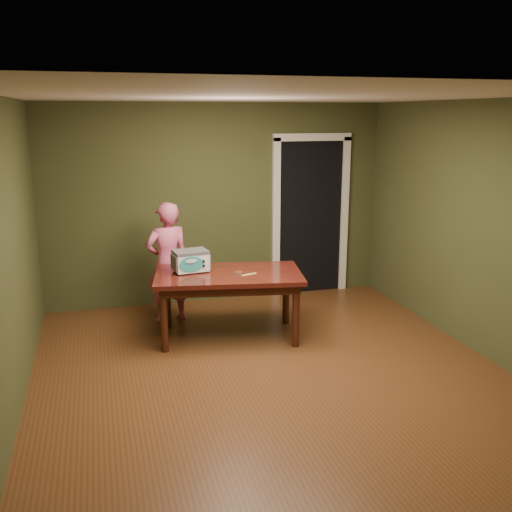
# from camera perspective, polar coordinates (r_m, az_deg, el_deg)

# --- Properties ---
(floor) EXTENTS (5.00, 5.00, 0.00)m
(floor) POSITION_cam_1_polar(r_m,az_deg,el_deg) (5.58, 1.77, -12.01)
(floor) COLOR #5A3319
(floor) RESTS_ON ground
(room_shell) EXTENTS (4.52, 5.02, 2.61)m
(room_shell) POSITION_cam_1_polar(r_m,az_deg,el_deg) (5.07, 1.91, 5.59)
(room_shell) COLOR #3D4324
(room_shell) RESTS_ON ground
(doorway) EXTENTS (1.10, 0.66, 2.25)m
(doorway) POSITION_cam_1_polar(r_m,az_deg,el_deg) (8.19, 4.70, 4.18)
(doorway) COLOR black
(doorway) RESTS_ON ground
(dining_table) EXTENTS (1.73, 1.16, 0.75)m
(dining_table) POSITION_cam_1_polar(r_m,az_deg,el_deg) (6.31, -2.76, -2.55)
(dining_table) COLOR #35120C
(dining_table) RESTS_ON floor
(toy_oven) EXTENTS (0.42, 0.31, 0.24)m
(toy_oven) POSITION_cam_1_polar(r_m,az_deg,el_deg) (6.33, -6.56, -0.41)
(toy_oven) COLOR #4C4F54
(toy_oven) RESTS_ON dining_table
(baking_pan) EXTENTS (0.10, 0.10, 0.02)m
(baking_pan) POSITION_cam_1_polar(r_m,az_deg,el_deg) (6.24, -1.77, -1.68)
(baking_pan) COLOR silver
(baking_pan) RESTS_ON dining_table
(spatula) EXTENTS (0.18, 0.08, 0.01)m
(spatula) POSITION_cam_1_polar(r_m,az_deg,el_deg) (6.20, -0.71, -1.84)
(spatula) COLOR #EFEC68
(spatula) RESTS_ON dining_table
(child) EXTENTS (0.59, 0.45, 1.46)m
(child) POSITION_cam_1_polar(r_m,az_deg,el_deg) (6.87, -8.82, -0.66)
(child) COLOR #CA5376
(child) RESTS_ON floor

